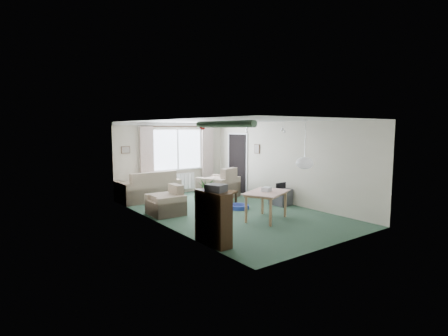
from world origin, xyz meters
TOP-DOWN VIEW (x-y plane):
  - ground at (0.00, 0.00)m, footprint 6.50×6.50m
  - window at (0.20, 3.23)m, footprint 1.80×0.03m
  - curtain_rod at (0.20, 3.15)m, footprint 2.60×0.03m
  - curtain_left at (-0.95, 3.13)m, footprint 0.45×0.08m
  - curtain_right at (1.35, 3.13)m, footprint 0.45×0.08m
  - radiator at (0.20, 3.19)m, footprint 1.20×0.10m
  - doorway at (1.99, 2.20)m, footprint 0.03×0.95m
  - pendant_lamp at (0.20, -2.30)m, footprint 0.36×0.36m
  - tinsel_garland at (-1.92, -2.30)m, footprint 1.60×1.60m
  - bauble_cluster_a at (1.30, 0.90)m, footprint 0.20×0.20m
  - bauble_cluster_b at (1.60, -0.30)m, footprint 0.20×0.20m
  - wall_picture_back at (-1.60, 3.23)m, footprint 0.28×0.03m
  - wall_picture_right at (1.98, 1.20)m, footprint 0.03×0.24m
  - sofa at (-1.10, 2.75)m, footprint 1.86×1.03m
  - armchair_corner at (0.91, 1.84)m, footprint 1.36×1.32m
  - armchair_left at (-1.50, 0.79)m, footprint 0.82×0.87m
  - coffee_table at (0.30, 0.72)m, footprint 0.98×0.79m
  - photo_frame at (0.39, 0.74)m, footprint 0.12×0.03m
  - bookshelf at (-1.84, -1.85)m, footprint 0.31×0.85m
  - hifi_box at (-1.81, -1.91)m, footprint 0.38×0.43m
  - houseplant at (-1.65, -1.34)m, footprint 0.64×0.64m
  - dining_table at (0.22, -1.12)m, footprint 1.27×1.09m
  - gift_box at (0.26, -1.08)m, footprint 0.30×0.26m
  - tv_cube at (1.70, -0.16)m, footprint 0.51×0.56m
  - pet_bed at (0.42, 0.18)m, footprint 0.71×0.71m

SIDE VIEW (x-z plane):
  - ground at x=0.00m, z-range 0.00..0.00m
  - pet_bed at x=0.42m, z-range 0.00..0.11m
  - coffee_table at x=0.30m, z-range 0.00..0.39m
  - tv_cube at x=1.70m, z-range 0.00..0.47m
  - dining_table at x=0.22m, z-range 0.00..0.67m
  - armchair_left at x=-1.50m, z-range 0.00..0.75m
  - radiator at x=0.20m, z-range 0.12..0.68m
  - sofa at x=-1.10m, z-range 0.00..0.91m
  - photo_frame at x=0.39m, z-range 0.39..0.55m
  - armchair_corner at x=0.91m, z-range 0.00..0.96m
  - bookshelf at x=-1.84m, z-range 0.00..1.03m
  - houseplant at x=-1.65m, z-range 0.00..1.22m
  - gift_box at x=0.26m, z-range 0.67..0.79m
  - doorway at x=1.99m, z-range 0.00..2.00m
  - hifi_box at x=-1.81m, z-range 1.03..1.17m
  - curtain_left at x=-0.95m, z-range 0.27..2.27m
  - curtain_right at x=1.35m, z-range 0.27..2.27m
  - pendant_lamp at x=0.20m, z-range 1.30..1.66m
  - window at x=0.20m, z-range 0.85..2.15m
  - wall_picture_back at x=-1.60m, z-range 1.44..1.66m
  - wall_picture_right at x=1.98m, z-range 1.40..1.70m
  - bauble_cluster_a at x=1.30m, z-range 2.12..2.32m
  - bauble_cluster_b at x=1.60m, z-range 2.12..2.32m
  - curtain_rod at x=0.20m, z-range 2.25..2.29m
  - tinsel_garland at x=-1.92m, z-range 2.22..2.34m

